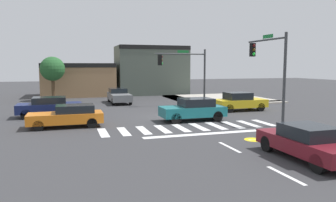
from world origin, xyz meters
name	(u,v)px	position (x,y,z in m)	size (l,w,h in m)	color
ground_plane	(168,116)	(0.00, 0.00, 0.00)	(120.00, 120.00, 0.00)	#353538
crosswalk_near	(190,127)	(0.00, -4.50, 0.00)	(10.90, 2.52, 0.01)	silver
lane_markings	(285,160)	(1.11, -12.02, 0.00)	(6.80, 20.25, 0.01)	white
bike_detector_marking	(254,140)	(1.90, -8.51, 0.00)	(0.96, 0.96, 0.01)	yellow
curb_corner_northeast	(216,99)	(8.49, 9.42, 0.07)	(10.00, 10.60, 0.15)	#B2AA9E
storefront_row	(120,74)	(-0.59, 18.92, 2.64)	(18.00, 6.80, 6.23)	#93704C
traffic_signal_southeast	(270,62)	(5.68, -4.18, 4.00)	(0.32, 4.25, 5.77)	#383A3D
traffic_signal_northeast	(185,67)	(3.50, 5.88, 3.64)	(4.97, 0.32, 5.27)	#383A3D
car_orange	(68,116)	(-7.07, -2.15, 0.70)	(4.40, 1.77, 1.35)	orange
car_maroon	(308,142)	(2.02, -12.17, 0.71)	(1.84, 4.44, 1.39)	maroon
car_yellow	(239,101)	(6.58, 1.12, 0.77)	(4.24, 1.93, 1.53)	gold
car_navy	(50,106)	(-8.33, 2.40, 0.77)	(4.51, 1.88, 1.46)	#141E4C
car_teal	(193,109)	(1.10, -2.28, 0.78)	(4.33, 1.90, 1.53)	#196B70
car_gray	(119,96)	(-2.14, 9.61, 0.74)	(1.86, 4.71, 1.44)	slate
roadside_tree	(52,69)	(-8.50, 14.00, 3.36)	(2.58, 2.58, 4.69)	#4C3823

